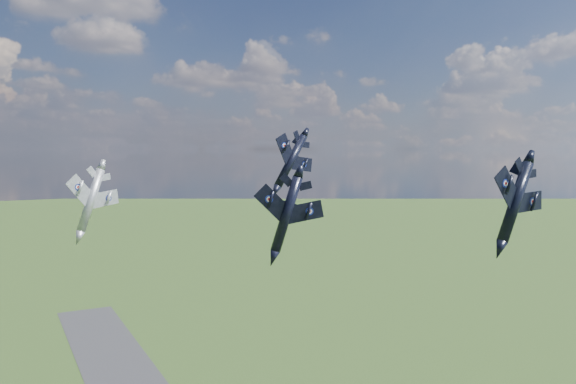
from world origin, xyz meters
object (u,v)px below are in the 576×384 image
jet_lead_navy (287,214)px  jet_high_navy (291,161)px  jet_left_silver (91,200)px  jet_right_navy (515,202)px

jet_lead_navy → jet_high_navy: (11.45, 20.13, 7.78)m
jet_lead_navy → jet_left_silver: 31.71m
jet_high_navy → jet_left_silver: size_ratio=1.14×
jet_right_navy → jet_high_navy: jet_high_navy is taller
jet_right_navy → jet_high_navy: size_ratio=0.99×
jet_high_navy → jet_left_silver: bearing=170.9°
jet_right_navy → jet_left_silver: bearing=137.9°
jet_lead_navy → jet_right_navy: size_ratio=1.03×
jet_high_navy → jet_left_silver: jet_high_navy is taller
jet_lead_navy → jet_high_navy: 24.43m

